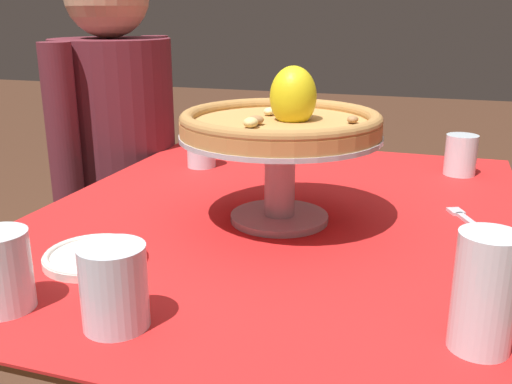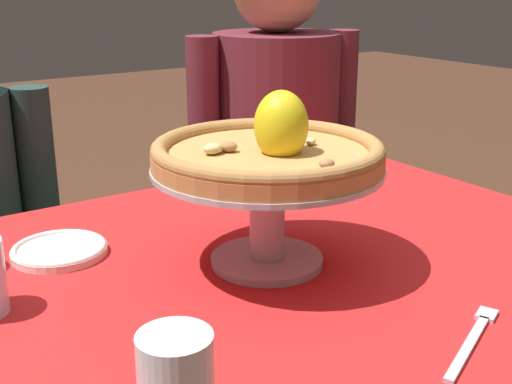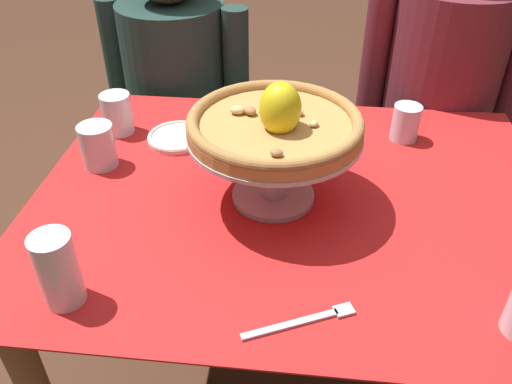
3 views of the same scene
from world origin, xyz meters
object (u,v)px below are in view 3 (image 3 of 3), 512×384
diner_right (431,127)px  side_plate (178,137)px  pizza_stand (274,155)px  water_glass_back_left (118,116)px  dinner_fork (306,321)px  water_glass_back_right (405,125)px  water_glass_front_left (59,274)px  pizza (275,123)px  diner_left (180,120)px  water_glass_side_left (98,148)px

diner_right → side_plate: bearing=-151.2°
pizza_stand → water_glass_back_left: size_ratio=3.41×
diner_right → dinner_fork: bearing=-111.7°
water_glass_back_left → water_glass_back_right: 0.72m
dinner_fork → water_glass_front_left: bearing=179.1°
water_glass_back_left → water_glass_front_left: bearing=-80.9°
side_plate → pizza: bearing=-40.0°
water_glass_back_right → diner_left: (-0.67, 0.37, -0.22)m
pizza_stand → side_plate: size_ratio=2.30×
water_glass_side_left → dinner_fork: (0.49, -0.41, -0.04)m
dinner_fork → pizza: bearing=103.5°
pizza_stand → water_glass_side_left: bearing=168.3°
water_glass_side_left → water_glass_back_right: 0.74m
dinner_fork → diner_right: size_ratio=0.15×
diner_right → pizza_stand: bearing=-126.8°
water_glass_front_left → water_glass_side_left: size_ratio=1.34×
pizza_stand → water_glass_back_left: pizza_stand is taller
water_glass_front_left → dinner_fork: 0.41m
pizza_stand → pizza: bearing=-60.8°
pizza_stand → diner_right: bearing=53.2°
diner_right → water_glass_back_left: bearing=-157.3°
water_glass_back_right → side_plate: bearing=-173.1°
diner_left → pizza: bearing=-60.5°
water_glass_back_left → diner_left: size_ratio=0.09×
water_glass_back_left → water_glass_back_right: bearing=3.3°
side_plate → diner_left: size_ratio=0.13×
pizza → diner_right: (0.45, 0.61, -0.32)m
water_glass_front_left → diner_left: size_ratio=0.12×
pizza_stand → water_glass_back_left: 0.48m
water_glass_back_left → water_glass_back_right: size_ratio=1.14×
water_glass_back_right → side_plate: water_glass_back_right is taller
pizza → dinner_fork: bearing=-76.5°
water_glass_back_left → water_glass_side_left: same height
pizza → water_glass_back_left: size_ratio=3.37×
pizza_stand → water_glass_front_left: size_ratio=2.56×
side_plate → water_glass_side_left: bearing=-139.6°
diner_left → dinner_fork: bearing=-65.5°
pizza_stand → diner_right: size_ratio=0.28×
pizza_stand → water_glass_front_left: (-0.32, -0.32, -0.05)m
pizza → water_glass_back_left: (-0.42, 0.24, -0.14)m
water_glass_back_left → dinner_fork: bearing=-49.1°
water_glass_back_left → side_plate: (0.16, -0.03, -0.04)m
diner_left → diner_right: size_ratio=0.93×
water_glass_back_left → water_glass_back_right: (0.72, 0.04, -0.01)m
pizza_stand → water_glass_back_right: (0.30, 0.28, -0.07)m
pizza_stand → water_glass_back_left: bearing=149.9°
water_glass_front_left → diner_right: bearing=50.1°
side_plate → water_glass_back_right: bearing=6.9°
water_glass_side_left → water_glass_back_right: (0.71, 0.20, -0.01)m
water_glass_back_left → side_plate: bearing=-9.6°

